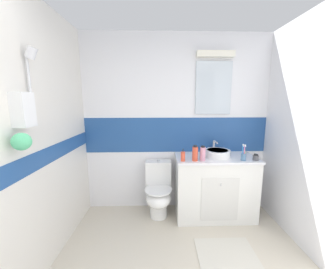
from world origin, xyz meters
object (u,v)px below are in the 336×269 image
at_px(toothbrush_cup, 244,156).
at_px(hair_gel_jar, 256,158).
at_px(sink_basin, 217,153).
at_px(shampoo_bottle_tall, 203,154).
at_px(soap_dispenser, 183,156).
at_px(mouthwash_bottle, 195,153).
at_px(toilet, 158,191).

bearing_deg(toothbrush_cup, hair_gel_jar, 0.97).
relative_size(sink_basin, shampoo_bottle_tall, 2.02).
distance_m(toothbrush_cup, soap_dispenser, 0.76).
relative_size(toothbrush_cup, mouthwash_bottle, 1.07).
bearing_deg(toilet, shampoo_bottle_tall, -18.41).
xyz_separation_m(soap_dispenser, hair_gel_jar, (0.92, 0.00, -0.02)).
bearing_deg(shampoo_bottle_tall, soap_dispenser, -176.18).
xyz_separation_m(mouthwash_bottle, shampoo_bottle_tall, (0.10, 0.01, -0.00)).
bearing_deg(sink_basin, hair_gel_jar, -24.40).
bearing_deg(shampoo_bottle_tall, mouthwash_bottle, -175.90).
bearing_deg(toothbrush_cup, shampoo_bottle_tall, 177.87).
bearing_deg(sink_basin, soap_dispenser, -158.18).
relative_size(sink_basin, toilet, 0.50).
relative_size(toilet, mouthwash_bottle, 3.86).
relative_size(sink_basin, toothbrush_cup, 1.81).
xyz_separation_m(soap_dispenser, mouthwash_bottle, (0.15, 0.01, 0.03)).
bearing_deg(toilet, soap_dispenser, -33.24).
bearing_deg(mouthwash_bottle, toilet, 157.27).
distance_m(sink_basin, toilet, 0.97).
distance_m(toilet, soap_dispenser, 0.67).
bearing_deg(sink_basin, mouthwash_bottle, -151.06).
relative_size(toilet, toothbrush_cup, 3.62).
distance_m(sink_basin, mouthwash_bottle, 0.39).
distance_m(mouthwash_bottle, hair_gel_jar, 0.77).
height_order(toilet, soap_dispenser, soap_dispenser).
relative_size(sink_basin, mouthwash_bottle, 1.93).
xyz_separation_m(toothbrush_cup, hair_gel_jar, (0.16, 0.00, -0.02)).
distance_m(hair_gel_jar, shampoo_bottle_tall, 0.67).
xyz_separation_m(toothbrush_cup, mouthwash_bottle, (-0.61, 0.01, 0.03)).
height_order(toothbrush_cup, shampoo_bottle_tall, toothbrush_cup).
xyz_separation_m(sink_basin, hair_gel_jar, (0.43, -0.19, -0.01)).
height_order(toilet, hair_gel_jar, hair_gel_jar).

